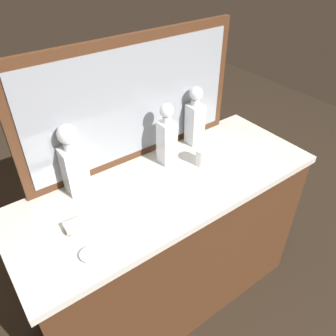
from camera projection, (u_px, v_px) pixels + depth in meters
The scene contains 9 objects.
ground_plane at pixel (168, 293), 1.98m from camera, with size 6.00×6.00×0.00m, color #2D2319.
dresser at pixel (168, 245), 1.73m from camera, with size 1.40×0.54×0.84m.
dresser_mirror at pixel (134, 102), 1.47m from camera, with size 1.07×0.03×0.57m.
crystal_decanter_far_left at pixel (167, 139), 1.53m from camera, with size 0.07×0.07×0.30m.
crystal_decanter_front at pixel (195, 121), 1.67m from camera, with size 0.07×0.07×0.30m.
crystal_decanter_center at pixel (74, 166), 1.36m from camera, with size 0.09×0.09×0.31m.
crystal_tumbler_center at pixel (203, 157), 1.57m from camera, with size 0.07×0.07×0.08m.
silver_brush_rear at pixel (86, 221), 1.27m from camera, with size 0.17×0.07×0.02m.
porcelain_dish at pixel (90, 255), 1.15m from camera, with size 0.07×0.07×0.01m.
Camera 1 is at (-0.68, -0.92, 1.77)m, focal length 36.00 mm.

